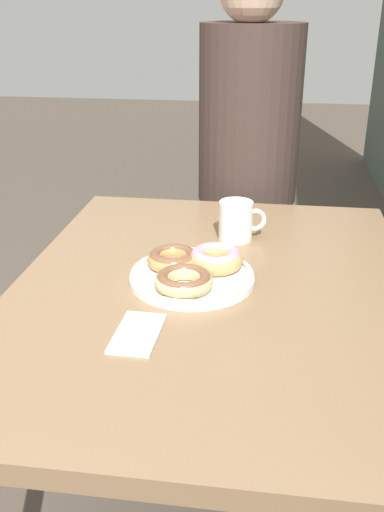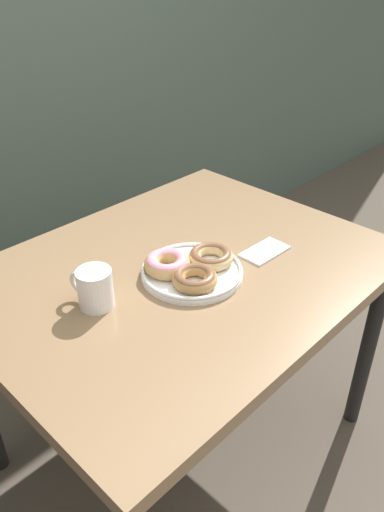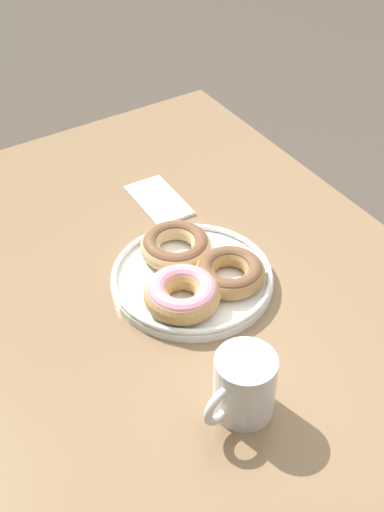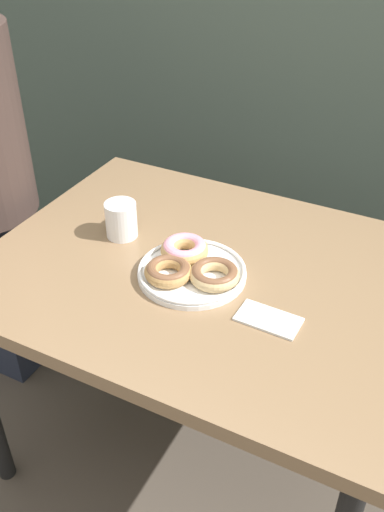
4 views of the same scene
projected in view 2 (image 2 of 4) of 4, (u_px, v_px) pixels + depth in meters
The scene contains 5 objects.
ground_plane at pixel (225, 473), 1.64m from camera, with size 14.00×14.00×0.00m, color #4C4238.
dining_table at pixel (182, 289), 1.40m from camera, with size 1.11×0.86×0.73m.
donut_plate at pixel (190, 268), 1.31m from camera, with size 0.27×0.27×0.06m.
coffee_mug at pixel (94, 288), 1.19m from camera, with size 0.09×0.12×0.10m.
napkin at pixel (265, 251), 1.42m from camera, with size 0.15×0.08×0.01m.
Camera 2 is at (-0.80, -0.62, 1.47)m, focal length 35.00 mm.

